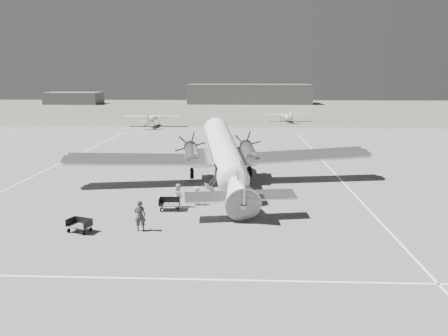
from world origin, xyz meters
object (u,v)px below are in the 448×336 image
hangar_main (249,94)px  passenger (197,196)px  light_plane_right (287,117)px  dc3_airliner (225,158)px  baggage_cart_near (170,204)px  baggage_cart_far (79,225)px  ground_crew (140,216)px  shed_secondary (74,98)px  ramp_agent (179,195)px  light_plane_left (152,121)px

hangar_main → passenger: bearing=-92.8°
hangar_main → light_plane_right: size_ratio=4.58×
dc3_airliner → passenger: (-1.93, -5.38, -1.99)m
baggage_cart_near → baggage_cart_far: bearing=-139.2°
dc3_airliner → baggage_cart_near: (-3.83, -6.78, -2.25)m
baggage_cart_far → ground_crew: 3.89m
dc3_airliner → light_plane_right: dc3_airliner is taller
hangar_main → baggage_cart_near: hangar_main is taller
dc3_airliner → passenger: 6.06m
shed_secondary → ground_crew: (51.08, -122.30, -1.00)m
passenger → baggage_cart_far: bearing=135.8°
baggage_cart_far → passenger: passenger is taller
dc3_airliner → light_plane_right: 56.74m
shed_secondary → baggage_cart_near: bearing=-66.1°
baggage_cart_near → ramp_agent: size_ratio=0.90×
light_plane_right → passenger: light_plane_right is taller
light_plane_right → ground_crew: ground_crew is taller
light_plane_right → ramp_agent: (-14.17, -61.64, -0.05)m
baggage_cart_near → passenger: bearing=33.4°
shed_secondary → ground_crew: shed_secondary is taller
hangar_main → baggage_cart_far: bearing=-95.7°
hangar_main → ground_crew: hangar_main is taller
dc3_airliner → baggage_cart_near: dc3_airliner is taller
ramp_agent → light_plane_left: bearing=28.3°
ramp_agent → baggage_cart_near: bearing=157.6°
ground_crew → passenger: (3.06, 5.78, -0.28)m
baggage_cart_near → baggage_cart_far: baggage_cart_near is taller
hangar_main → shed_secondary: 60.22m
ramp_agent → passenger: bearing=-50.4°
light_plane_right → baggage_cart_near: 64.15m
light_plane_right → ramp_agent: size_ratio=5.06×
baggage_cart_near → ground_crew: bearing=-107.9°
baggage_cart_far → baggage_cart_near: bearing=63.4°
dc3_airliner → light_plane_right: size_ratio=3.11×
baggage_cart_near → baggage_cart_far: 6.92m
ground_crew → passenger: 6.55m
shed_secondary → baggage_cart_far: 131.50m
dc3_airliner → baggage_cart_far: size_ratio=18.68×
baggage_cart_far → ground_crew: (3.82, 0.41, 0.57)m
hangar_main → dc3_airliner: hangar_main is taller
ground_crew → ramp_agent: ground_crew is taller
light_plane_right → baggage_cart_near: (-14.76, -62.43, -0.49)m
light_plane_left → light_plane_right: size_ratio=1.24×
light_plane_right → ground_crew: bearing=-110.3°
dc3_airliner → ground_crew: size_ratio=14.16×
baggage_cart_far → shed_secondary: bearing=130.6°
light_plane_left → passenger: (13.92, -51.12, -0.46)m
baggage_cart_near → baggage_cart_far: size_ratio=1.07×
light_plane_left → ground_crew: (10.86, -56.91, -0.18)m
light_plane_left → passenger: light_plane_left is taller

